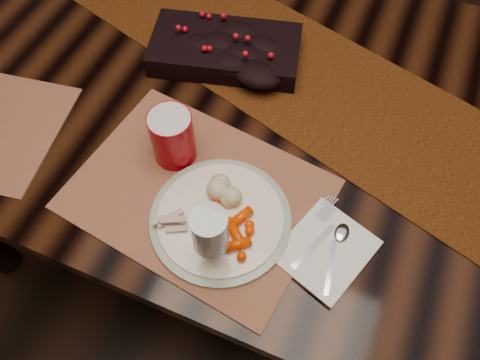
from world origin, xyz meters
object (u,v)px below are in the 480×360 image
at_px(napkin, 326,250).
at_px(baby_carrots, 225,225).
at_px(mashed_potatoes, 225,189).
at_px(dining_table, 279,191).
at_px(placemat_main, 198,194).
at_px(dinner_plate, 220,219).
at_px(wine_glass, 211,242).
at_px(turkey_shreds, 174,220).
at_px(red_cup, 173,137).
at_px(centerpiece, 225,47).

bearing_deg(napkin, baby_carrots, -150.05).
bearing_deg(baby_carrots, mashed_potatoes, 113.28).
relative_size(dining_table, napkin, 11.13).
bearing_deg(napkin, mashed_potatoes, -168.61).
distance_m(placemat_main, dinner_plate, 0.08).
relative_size(dining_table, dinner_plate, 6.79).
bearing_deg(mashed_potatoes, wine_glass, -76.50).
height_order(turkey_shreds, napkin, turkey_shreds).
distance_m(placemat_main, napkin, 0.27).
bearing_deg(mashed_potatoes, napkin, -7.60).
bearing_deg(napkin, dinner_plate, -155.38).
bearing_deg(wine_glass, baby_carrots, 92.14).
relative_size(napkin, red_cup, 1.39).
xyz_separation_m(dinner_plate, turkey_shreds, (-0.07, -0.04, 0.02)).
relative_size(turkey_shreds, red_cup, 0.57).
xyz_separation_m(dining_table, mashed_potatoes, (-0.04, -0.27, 0.42)).
bearing_deg(napkin, centerpiece, 153.18).
bearing_deg(turkey_shreds, placemat_main, 82.71).
relative_size(mashed_potatoes, turkey_shreds, 1.21).
relative_size(dinner_plate, mashed_potatoes, 3.32).
bearing_deg(red_cup, baby_carrots, -36.03).
distance_m(centerpiece, red_cup, 0.29).
relative_size(mashed_potatoes, wine_glass, 0.48).
bearing_deg(dinner_plate, placemat_main, 150.45).
xyz_separation_m(baby_carrots, turkey_shreds, (-0.09, -0.03, -0.00)).
xyz_separation_m(placemat_main, red_cup, (-0.08, 0.07, 0.06)).
bearing_deg(wine_glass, mashed_potatoes, 103.50).
xyz_separation_m(dining_table, centerpiece, (-0.19, 0.08, 0.41)).
bearing_deg(wine_glass, centerpiece, 111.27).
bearing_deg(placemat_main, dining_table, 79.19).
distance_m(mashed_potatoes, turkey_shreds, 0.11).
relative_size(baby_carrots, napkin, 0.67).
xyz_separation_m(turkey_shreds, red_cup, (-0.07, 0.14, 0.04)).
distance_m(dinner_plate, wine_glass, 0.11).
bearing_deg(wine_glass, placemat_main, 127.01).
bearing_deg(red_cup, turkey_shreds, -63.80).
bearing_deg(dinner_plate, baby_carrots, -42.04).
bearing_deg(centerpiece, placemat_main, -74.65).
height_order(centerpiece, dinner_plate, centerpiece).
distance_m(dinner_plate, baby_carrots, 0.03).
xyz_separation_m(mashed_potatoes, napkin, (0.21, -0.03, -0.03)).
xyz_separation_m(dinner_plate, wine_glass, (0.02, -0.08, 0.07)).
bearing_deg(red_cup, placemat_main, -39.31).
xyz_separation_m(baby_carrots, napkin, (0.18, 0.04, -0.02)).
bearing_deg(centerpiece, dinner_plate, -67.52).
bearing_deg(centerpiece, napkin, -45.81).
xyz_separation_m(placemat_main, mashed_potatoes, (0.05, 0.01, 0.04)).
bearing_deg(mashed_potatoes, turkey_shreds, -126.19).
height_order(turkey_shreds, wine_glass, wine_glass).
bearing_deg(dining_table, baby_carrots, -91.82).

